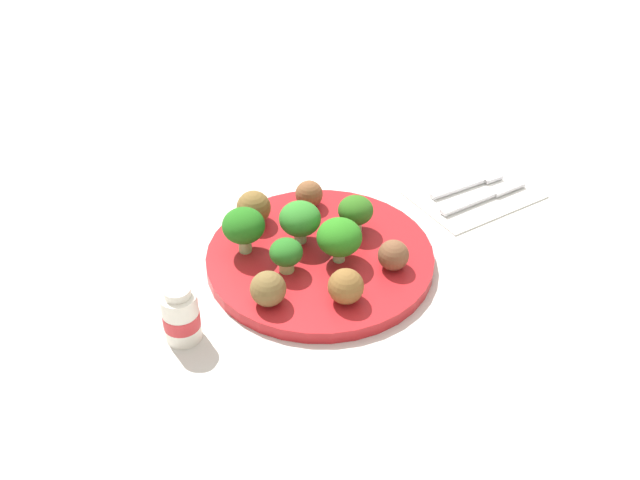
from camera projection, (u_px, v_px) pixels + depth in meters
ground_plane at (320, 263)px, 0.90m from camera, size 4.00×4.00×0.00m
plate at (320, 258)px, 0.90m from camera, size 0.28×0.28×0.02m
broccoli_floret_front_right at (339, 238)px, 0.86m from camera, size 0.05×0.05×0.06m
broccoli_floret_front_left at (300, 219)px, 0.89m from camera, size 0.05×0.05×0.06m
broccoli_floret_mid_left at (356, 211)px, 0.91m from camera, size 0.04×0.04×0.05m
broccoli_floret_near_rim at (286, 253)px, 0.85m from camera, size 0.04×0.04×0.04m
broccoli_floret_back_right at (244, 226)px, 0.87m from camera, size 0.05×0.05×0.06m
meatball_far_rim at (346, 286)px, 0.81m from camera, size 0.04×0.04×0.04m
meatball_back_left at (268, 289)px, 0.81m from camera, size 0.04×0.04×0.04m
meatball_near_rim at (309, 194)px, 0.96m from camera, size 0.04×0.04×0.04m
meatball_back_right at (393, 255)px, 0.86m from camera, size 0.04×0.04×0.04m
meatball_mid_left at (254, 208)px, 0.93m from camera, size 0.04×0.04×0.04m
napkin at (474, 194)px, 1.02m from camera, size 0.18×0.13×0.01m
fork at (470, 183)px, 1.03m from camera, size 0.12×0.02×0.01m
knife at (487, 195)px, 1.01m from camera, size 0.15×0.03×0.01m
yogurt_bottle at (181, 316)px, 0.78m from camera, size 0.04×0.04×0.07m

